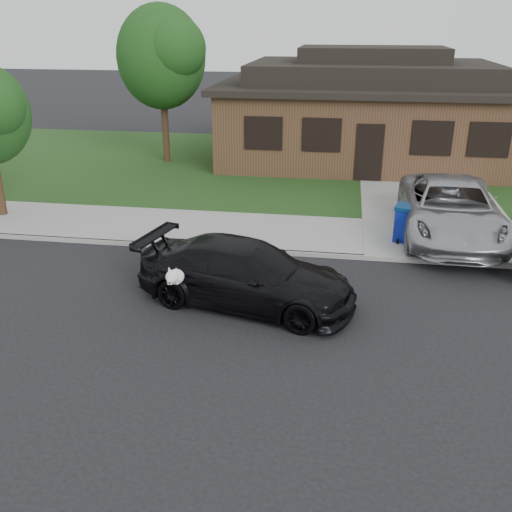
# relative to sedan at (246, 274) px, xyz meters

# --- Properties ---
(ground) EXTENTS (120.00, 120.00, 0.00)m
(ground) POSITION_rel_sedan_xyz_m (-1.13, -0.58, -0.70)
(ground) COLOR black
(ground) RESTS_ON ground
(sidewalk) EXTENTS (60.00, 3.00, 0.12)m
(sidewalk) POSITION_rel_sedan_xyz_m (-1.13, 4.42, -0.64)
(sidewalk) COLOR gray
(sidewalk) RESTS_ON ground
(curb) EXTENTS (60.00, 0.12, 0.12)m
(curb) POSITION_rel_sedan_xyz_m (-1.13, 2.92, -0.64)
(curb) COLOR gray
(curb) RESTS_ON ground
(lawn) EXTENTS (60.00, 13.00, 0.13)m
(lawn) POSITION_rel_sedan_xyz_m (-1.13, 12.42, -0.64)
(lawn) COLOR #193814
(lawn) RESTS_ON ground
(driveway) EXTENTS (4.50, 13.00, 0.14)m
(driveway) POSITION_rel_sedan_xyz_m (4.87, 9.42, -0.63)
(driveway) COLOR gray
(driveway) RESTS_ON ground
(sedan) EXTENTS (5.14, 3.00, 1.40)m
(sedan) POSITION_rel_sedan_xyz_m (0.00, 0.00, 0.00)
(sedan) COLOR black
(sedan) RESTS_ON ground
(minivan) EXTENTS (2.72, 5.69, 1.57)m
(minivan) POSITION_rel_sedan_xyz_m (4.98, 4.75, 0.22)
(minivan) COLOR #A6A7AD
(minivan) RESTS_ON driveway
(recycling_bin) EXTENTS (0.74, 0.74, 1.02)m
(recycling_bin) POSITION_rel_sedan_xyz_m (3.74, 4.16, -0.06)
(recycling_bin) COLOR #0D1F99
(recycling_bin) RESTS_ON sidewalk
(house) EXTENTS (12.60, 8.60, 4.65)m
(house) POSITION_rel_sedan_xyz_m (2.87, 14.42, 1.43)
(house) COLOR #422B1C
(house) RESTS_ON ground
(tree_0) EXTENTS (3.78, 3.60, 6.34)m
(tree_0) POSITION_rel_sedan_xyz_m (-5.47, 12.30, 3.78)
(tree_0) COLOR #332114
(tree_0) RESTS_ON ground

